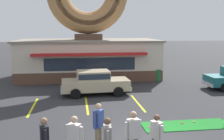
{
  "coord_description": "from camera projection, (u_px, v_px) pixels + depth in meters",
  "views": [
    {
      "loc": [
        -2.65,
        -9.59,
        4.34
      ],
      "look_at": [
        -0.64,
        5.0,
        2.0
      ],
      "focal_mm": 42.0,
      "sensor_mm": 36.0,
      "label": 1
    }
  ],
  "objects": [
    {
      "name": "donut_shop_building",
      "position": [
        88.0,
        35.0,
        23.27
      ],
      "size": [
        12.3,
        6.75,
        10.96
      ],
      "color": "brown",
      "rests_on": "ground"
    },
    {
      "name": "pedestrian_crossing_woman",
      "position": [
        75.0,
        139.0,
        8.12
      ],
      "size": [
        0.53,
        0.4,
        1.69
      ],
      "color": "#474C66",
      "rests_on": "ground"
    },
    {
      "name": "ground_plane",
      "position": [
        145.0,
        139.0,
        10.42
      ],
      "size": [
        160.0,
        160.0,
        0.0
      ],
      "primitive_type": "plane",
      "color": "#2D2D30"
    },
    {
      "name": "parking_stripe_mid_left",
      "position": [
        87.0,
        105.0,
        15.03
      ],
      "size": [
        0.12,
        3.6,
        0.01
      ],
      "primitive_type": "cube",
      "color": "yellow",
      "rests_on": "ground"
    },
    {
      "name": "parking_stripe_left",
      "position": [
        33.0,
        107.0,
        14.63
      ],
      "size": [
        0.12,
        3.6,
        0.01
      ],
      "primitive_type": "cube",
      "color": "yellow",
      "rests_on": "ground"
    },
    {
      "name": "mini_donut_near_right",
      "position": [
        194.0,
        122.0,
        12.19
      ],
      "size": [
        0.13,
        0.13,
        0.04
      ],
      "primitive_type": "torus",
      "color": "#E5C666",
      "rests_on": "putting_mat"
    },
    {
      "name": "car_champagne",
      "position": [
        95.0,
        82.0,
        17.3
      ],
      "size": [
        4.64,
        2.14,
        1.6
      ],
      "color": "#BCAD89",
      "rests_on": "ground"
    },
    {
      "name": "mini_donut_near_left",
      "position": [
        163.0,
        130.0,
        11.24
      ],
      "size": [
        0.13,
        0.13,
        0.04
      ],
      "primitive_type": "torus",
      "color": "#A5724C",
      "rests_on": "putting_mat"
    },
    {
      "name": "mini_donut_mid_left",
      "position": [
        150.0,
        127.0,
        11.51
      ],
      "size": [
        0.13,
        0.13,
        0.04
      ],
      "primitive_type": "torus",
      "color": "#D8667F",
      "rests_on": "putting_mat"
    },
    {
      "name": "pedestrian_leather_jacket_man",
      "position": [
        156.0,
        136.0,
        8.57
      ],
      "size": [
        0.38,
        0.55,
        1.59
      ],
      "color": "#474C66",
      "rests_on": "ground"
    },
    {
      "name": "parking_stripe_centre",
      "position": [
        138.0,
        103.0,
        15.44
      ],
      "size": [
        0.12,
        3.6,
        0.01
      ],
      "primitive_type": "cube",
      "color": "yellow",
      "rests_on": "ground"
    },
    {
      "name": "trash_bin",
      "position": [
        158.0,
        75.0,
        21.85
      ],
      "size": [
        0.57,
        0.57,
        0.97
      ],
      "color": "#1E662D",
      "rests_on": "ground"
    },
    {
      "name": "pedestrian_beanie_man",
      "position": [
        99.0,
        124.0,
        9.41
      ],
      "size": [
        0.42,
        0.5,
        1.71
      ],
      "color": "#7F7056",
      "rests_on": "ground"
    },
    {
      "name": "pedestrian_clipboard_woman",
      "position": [
        133.0,
        134.0,
        8.42
      ],
      "size": [
        0.57,
        0.35,
        1.74
      ],
      "color": "#7F7056",
      "rests_on": "ground"
    },
    {
      "name": "pedestrian_hooded_kid",
      "position": [
        45.0,
        140.0,
        8.14
      ],
      "size": [
        0.32,
        0.58,
        1.64
      ],
      "color": "slate",
      "rests_on": "ground"
    },
    {
      "name": "mini_donut_mid_centre",
      "position": [
        182.0,
        123.0,
        12.02
      ],
      "size": [
        0.13,
        0.13,
        0.04
      ],
      "primitive_type": "torus",
      "color": "#D17F47",
      "rests_on": "putting_mat"
    },
    {
      "name": "putting_mat",
      "position": [
        186.0,
        125.0,
        11.84
      ],
      "size": [
        4.01,
        1.28,
        0.03
      ],
      "primitive_type": "cube",
      "color": "#197523",
      "rests_on": "ground"
    },
    {
      "name": "golf_ball",
      "position": [
        167.0,
        126.0,
        11.66
      ],
      "size": [
        0.04,
        0.04,
        0.04
      ],
      "primitive_type": "sphere",
      "color": "white",
      "rests_on": "putting_mat"
    }
  ]
}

